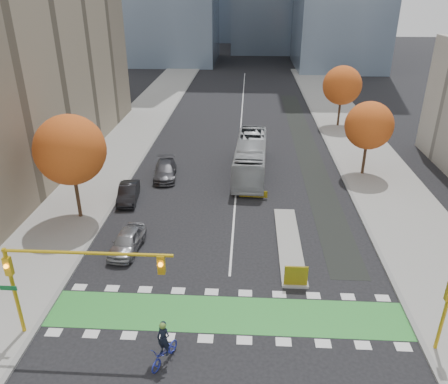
# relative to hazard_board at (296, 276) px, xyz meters

# --- Properties ---
(ground) EXTENTS (300.00, 300.00, 0.00)m
(ground) POSITION_rel_hazard_board_xyz_m (-4.00, -4.20, -0.80)
(ground) COLOR black
(ground) RESTS_ON ground
(sidewalk_west) EXTENTS (7.00, 120.00, 0.15)m
(sidewalk_west) POSITION_rel_hazard_board_xyz_m (-17.50, 15.80, -0.73)
(sidewalk_west) COLOR gray
(sidewalk_west) RESTS_ON ground
(sidewalk_east) EXTENTS (7.00, 120.00, 0.15)m
(sidewalk_east) POSITION_rel_hazard_board_xyz_m (9.50, 15.80, -0.73)
(sidewalk_east) COLOR gray
(sidewalk_east) RESTS_ON ground
(curb_west) EXTENTS (0.30, 120.00, 0.16)m
(curb_west) POSITION_rel_hazard_board_xyz_m (-14.00, 15.80, -0.73)
(curb_west) COLOR gray
(curb_west) RESTS_ON ground
(curb_east) EXTENTS (0.30, 120.00, 0.16)m
(curb_east) POSITION_rel_hazard_board_xyz_m (6.00, 15.80, -0.73)
(curb_east) COLOR gray
(curb_east) RESTS_ON ground
(bike_crossing) EXTENTS (20.00, 3.00, 0.01)m
(bike_crossing) POSITION_rel_hazard_board_xyz_m (-4.00, -2.70, -0.79)
(bike_crossing) COLOR #2D8B33
(bike_crossing) RESTS_ON ground
(centre_line) EXTENTS (0.15, 70.00, 0.01)m
(centre_line) POSITION_rel_hazard_board_xyz_m (-4.00, 35.80, -0.80)
(centre_line) COLOR silver
(centre_line) RESTS_ON ground
(bike_lane_paint) EXTENTS (2.50, 50.00, 0.01)m
(bike_lane_paint) POSITION_rel_hazard_board_xyz_m (3.50, 25.80, -0.80)
(bike_lane_paint) COLOR black
(bike_lane_paint) RESTS_ON ground
(median_island) EXTENTS (1.60, 10.00, 0.16)m
(median_island) POSITION_rel_hazard_board_xyz_m (0.00, 4.80, -0.72)
(median_island) COLOR gray
(median_island) RESTS_ON ground
(hazard_board) EXTENTS (1.40, 0.12, 1.30)m
(hazard_board) POSITION_rel_hazard_board_xyz_m (0.00, 0.00, 0.00)
(hazard_board) COLOR yellow
(hazard_board) RESTS_ON median_island
(tree_west) EXTENTS (5.20, 5.20, 8.22)m
(tree_west) POSITION_rel_hazard_board_xyz_m (-16.00, 7.80, 4.82)
(tree_west) COLOR #332114
(tree_west) RESTS_ON ground
(tree_east_near) EXTENTS (4.40, 4.40, 7.08)m
(tree_east_near) POSITION_rel_hazard_board_xyz_m (8.00, 17.80, 4.06)
(tree_east_near) COLOR #332114
(tree_east_near) RESTS_ON ground
(tree_east_far) EXTENTS (4.80, 4.80, 7.65)m
(tree_east_far) POSITION_rel_hazard_board_xyz_m (8.50, 33.80, 4.44)
(tree_east_far) COLOR #332114
(tree_east_far) RESTS_ON ground
(traffic_signal_west) EXTENTS (8.53, 0.56, 5.20)m
(traffic_signal_west) POSITION_rel_hazard_board_xyz_m (-11.93, -4.71, 3.23)
(traffic_signal_west) COLOR #BF9914
(traffic_signal_west) RESTS_ON ground
(traffic_signal_east) EXTENTS (0.35, 0.43, 4.10)m
(traffic_signal_east) POSITION_rel_hazard_board_xyz_m (6.50, -4.71, 1.93)
(traffic_signal_east) COLOR #BF9914
(traffic_signal_east) RESTS_ON ground
(cyclist) EXTENTS (1.52, 2.20, 2.41)m
(cyclist) POSITION_rel_hazard_board_xyz_m (-6.80, -6.22, 0.00)
(cyclist) COLOR #222BA0
(cyclist) RESTS_ON ground
(bus) EXTENTS (3.28, 11.91, 3.29)m
(bus) POSITION_rel_hazard_board_xyz_m (-2.74, 17.59, 0.84)
(bus) COLOR #AEB2B6
(bus) RESTS_ON ground
(parked_car_a) EXTENTS (2.08, 4.39, 1.45)m
(parked_car_a) POSITION_rel_hazard_board_xyz_m (-11.11, 3.39, -0.08)
(parked_car_a) COLOR #9A9B9F
(parked_car_a) RESTS_ON ground
(parked_car_b) EXTENTS (1.96, 4.39, 1.40)m
(parked_car_b) POSITION_rel_hazard_board_xyz_m (-13.00, 11.01, -0.10)
(parked_car_b) COLOR black
(parked_car_b) RESTS_ON ground
(parked_car_c) EXTENTS (2.56, 5.15, 1.44)m
(parked_car_c) POSITION_rel_hazard_board_xyz_m (-10.78, 16.01, -0.08)
(parked_car_c) COLOR #48474C
(parked_car_c) RESTS_ON ground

